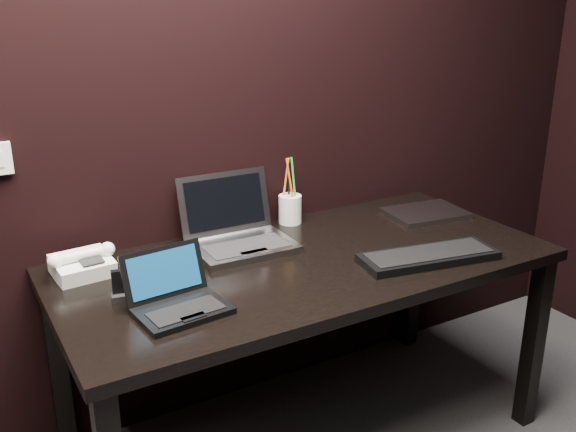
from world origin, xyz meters
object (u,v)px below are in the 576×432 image
ext_keyboard (428,256)px  closed_laptop (426,213)px  silver_laptop (238,234)px  mobile_phone (120,288)px  pen_cup (290,208)px  desk_phone (82,264)px  netbook (177,299)px  desk (306,279)px

ext_keyboard → closed_laptop: ext_keyboard is taller
silver_laptop → ext_keyboard: bearing=-41.1°
closed_laptop → mobile_phone: size_ratio=3.69×
mobile_phone → ext_keyboard: bearing=-13.7°
closed_laptop → pen_cup: size_ratio=1.26×
ext_keyboard → mobile_phone: mobile_phone is taller
silver_laptop → mobile_phone: bearing=-157.7°
silver_laptop → ext_keyboard: size_ratio=0.72×
closed_laptop → desk_phone: bearing=175.4°
silver_laptop → desk_phone: (-0.54, 0.02, -0.01)m
closed_laptop → desk_phone: (-1.35, 0.11, 0.03)m
silver_laptop → mobile_phone: silver_laptop is taller
netbook → ext_keyboard: 0.88m
netbook → desk_phone: (-0.18, 0.38, 0.01)m
closed_laptop → pen_cup: 0.56m
ext_keyboard → desk_phone: bearing=156.1°
mobile_phone → pen_cup: (0.77, 0.32, 0.03)m
closed_laptop → netbook: bearing=-167.1°
ext_keyboard → pen_cup: pen_cup is taller
mobile_phone → pen_cup: size_ratio=0.34×
closed_laptop → desk_phone: 1.36m
desk → ext_keyboard: size_ratio=3.39×
netbook → mobile_phone: size_ratio=3.03×
ext_keyboard → mobile_phone: (-0.99, 0.24, 0.02)m
desk_phone → mobile_phone: 0.23m
closed_laptop → desk_phone: desk_phone is taller
netbook → desk: bearing=14.5°
desk → closed_laptop: bearing=11.6°
netbook → pen_cup: (0.65, 0.47, 0.03)m
desk_phone → ext_keyboard: bearing=-23.9°
mobile_phone → pen_cup: 0.84m
desk_phone → silver_laptop: bearing=-2.5°
desk → pen_cup: (0.13, 0.34, 0.14)m
silver_laptop → closed_laptop: bearing=-6.0°
netbook → pen_cup: pen_cup is taller
netbook → silver_laptop: (0.37, 0.35, 0.01)m
desk_phone → pen_cup: bearing=6.7°
mobile_phone → pen_cup: bearing=22.5°
desk_phone → pen_cup: (0.83, 0.10, 0.02)m
netbook → desk_phone: size_ratio=1.25×
pen_cup → netbook: bearing=-143.9°
ext_keyboard → desk_phone: desk_phone is taller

